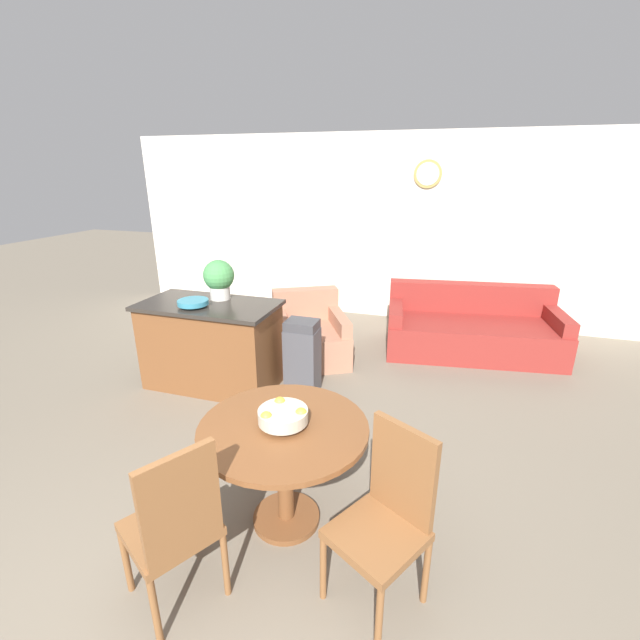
{
  "coord_description": "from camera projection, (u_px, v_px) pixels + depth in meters",
  "views": [
    {
      "loc": [
        1.14,
        -1.07,
        2.22
      ],
      "look_at": [
        0.06,
        2.35,
        0.93
      ],
      "focal_mm": 24.0,
      "sensor_mm": 36.0,
      "label": 1
    }
  ],
  "objects": [
    {
      "name": "teal_bowl",
      "position": [
        193.0,
        302.0,
        4.22
      ],
      "size": [
        0.3,
        0.3,
        0.07
      ],
      "color": "teal",
      "rests_on": "kitchen_island"
    },
    {
      "name": "armchair",
      "position": [
        310.0,
        337.0,
        5.2
      ],
      "size": [
        1.17,
        1.21,
        0.79
      ],
      "rotation": [
        0.0,
        0.0,
        0.5
      ],
      "color": "#A87056",
      "rests_on": "ground_plane"
    },
    {
      "name": "trash_bin",
      "position": [
        302.0,
        357.0,
        4.38
      ],
      "size": [
        0.33,
        0.26,
        0.78
      ],
      "color": "#47474C",
      "rests_on": "ground_plane"
    },
    {
      "name": "dining_table",
      "position": [
        284.0,
        448.0,
        2.66
      ],
      "size": [
        1.05,
        1.05,
        0.73
      ],
      "color": "brown",
      "rests_on": "ground_plane"
    },
    {
      "name": "kitchen_island",
      "position": [
        212.0,
        345.0,
        4.49
      ],
      "size": [
        1.41,
        0.74,
        0.91
      ],
      "color": "brown",
      "rests_on": "ground_plane"
    },
    {
      "name": "dining_chair_near_left",
      "position": [
        175.0,
        523.0,
        2.13
      ],
      "size": [
        0.57,
        0.57,
        1.01
      ],
      "rotation": [
        0.0,
        0.0,
        7.33
      ],
      "color": "brown",
      "rests_on": "ground_plane"
    },
    {
      "name": "dining_chair_near_right",
      "position": [
        388.0,
        512.0,
        2.2
      ],
      "size": [
        0.57,
        0.57,
        1.01
      ],
      "rotation": [
        0.0,
        0.0,
        8.91
      ],
      "color": "brown",
      "rests_on": "ground_plane"
    },
    {
      "name": "wall_back",
      "position": [
        377.0,
        229.0,
        6.39
      ],
      "size": [
        8.0,
        0.09,
        2.7
      ],
      "color": "silver",
      "rests_on": "ground_plane"
    },
    {
      "name": "potted_plant",
      "position": [
        219.0,
        278.0,
        4.42
      ],
      "size": [
        0.32,
        0.32,
        0.41
      ],
      "color": "beige",
      "rests_on": "kitchen_island"
    },
    {
      "name": "fruit_bowl",
      "position": [
        283.0,
        415.0,
        2.58
      ],
      "size": [
        0.3,
        0.3,
        0.13
      ],
      "color": "#B7B29E",
      "rests_on": "dining_table"
    },
    {
      "name": "couch",
      "position": [
        471.0,
        330.0,
        5.41
      ],
      "size": [
        2.19,
        1.28,
        0.8
      ],
      "rotation": [
        0.0,
        0.0,
        0.14
      ],
      "color": "maroon",
      "rests_on": "ground_plane"
    }
  ]
}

